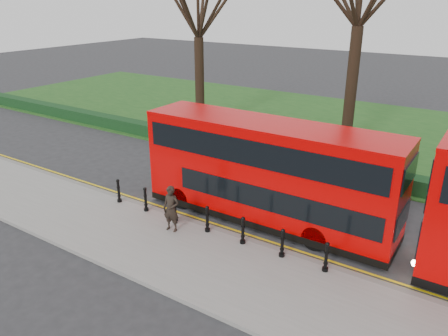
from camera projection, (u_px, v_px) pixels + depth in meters
The scene contains 11 objects.
ground at pixel (215, 217), 17.82m from camera, with size 120.00×120.00×0.00m, color #28282B.
pavement at pixel (167, 248), 15.46m from camera, with size 60.00×4.00×0.15m, color gray.
kerb at pixel (200, 225), 17.02m from camera, with size 60.00×0.25×0.16m, color slate.
grass_verge at pixel (340, 129), 29.49m from camera, with size 60.00×18.00×0.06m, color #1C4B19.
hedge at pixel (287, 159), 22.97m from camera, with size 60.00×0.90×0.80m, color black.
yellow_line_outer at pixel (205, 223), 17.28m from camera, with size 60.00×0.10×0.01m, color yellow.
yellow_line_inner at pixel (208, 221), 17.43m from camera, with size 60.00×0.10×0.01m, color yellow.
tree_left at pixel (198, 5), 26.78m from camera, with size 6.96×6.96×10.88m.
bollard_row at pixel (207, 219), 16.23m from camera, with size 9.42×0.15×1.00m.
bus_lead at pixel (267, 173), 16.83m from camera, with size 10.12×2.33×4.02m.
pedestrian at pixel (171, 209), 16.18m from camera, with size 0.65×0.43×1.79m, color black.
Camera 1 is at (9.00, -13.05, 8.39)m, focal length 35.00 mm.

